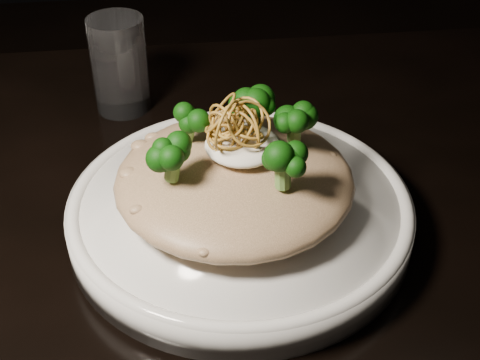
# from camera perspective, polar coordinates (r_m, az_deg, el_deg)

# --- Properties ---
(table) EXTENTS (1.10, 0.80, 0.75)m
(table) POSITION_cam_1_polar(r_m,az_deg,el_deg) (0.69, -8.09, -9.75)
(table) COLOR black
(table) RESTS_ON ground
(plate) EXTENTS (0.32, 0.32, 0.03)m
(plate) POSITION_cam_1_polar(r_m,az_deg,el_deg) (0.62, 0.00, -2.86)
(plate) COLOR white
(plate) RESTS_ON table
(risotto) EXTENTS (0.21, 0.21, 0.05)m
(risotto) POSITION_cam_1_polar(r_m,az_deg,el_deg) (0.59, -0.48, 0.04)
(risotto) COLOR brown
(risotto) RESTS_ON plate
(broccoli) EXTENTS (0.14, 0.14, 0.05)m
(broccoli) POSITION_cam_1_polar(r_m,az_deg,el_deg) (0.56, -0.37, 3.74)
(broccoli) COLOR black
(broccoli) RESTS_ON risotto
(cheese) EXTENTS (0.07, 0.07, 0.02)m
(cheese) POSITION_cam_1_polar(r_m,az_deg,el_deg) (0.58, 0.22, 3.00)
(cheese) COLOR white
(cheese) RESTS_ON risotto
(shallots) EXTENTS (0.07, 0.07, 0.04)m
(shallots) POSITION_cam_1_polar(r_m,az_deg,el_deg) (0.56, -0.57, 5.51)
(shallots) COLOR brown
(shallots) RESTS_ON cheese
(drinking_glass) EXTENTS (0.08, 0.08, 0.11)m
(drinking_glass) POSITION_cam_1_polar(r_m,az_deg,el_deg) (0.79, -10.25, 9.64)
(drinking_glass) COLOR white
(drinking_glass) RESTS_ON table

